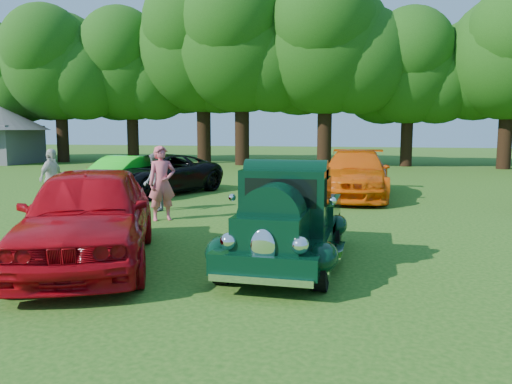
% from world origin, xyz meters
% --- Properties ---
extents(ground, '(120.00, 120.00, 0.00)m').
position_xyz_m(ground, '(0.00, 0.00, 0.00)').
color(ground, '#1F5012').
rests_on(ground, ground).
extents(hero_pickup, '(2.00, 4.29, 1.68)m').
position_xyz_m(hero_pickup, '(1.66, 0.09, 0.73)').
color(hero_pickup, black).
rests_on(hero_pickup, ground).
extents(red_convertible, '(3.90, 5.45, 1.72)m').
position_xyz_m(red_convertible, '(-1.71, -0.76, 0.86)').
color(red_convertible, '#AC070F').
rests_on(red_convertible, ground).
extents(back_car_lime, '(2.02, 4.35, 1.38)m').
position_xyz_m(back_car_lime, '(-5.82, 7.90, 0.69)').
color(back_car_lime, '#1CC41A').
rests_on(back_car_lime, ground).
extents(back_car_black, '(4.10, 5.71, 1.44)m').
position_xyz_m(back_car_black, '(-4.57, 8.22, 0.72)').
color(back_car_black, black).
rests_on(back_car_black, ground).
extents(back_car_orange, '(2.29, 5.59, 1.62)m').
position_xyz_m(back_car_orange, '(2.45, 9.07, 0.81)').
color(back_car_orange, '#ED5B08').
rests_on(back_car_orange, ground).
extents(spectator_pink, '(0.84, 0.79, 1.93)m').
position_xyz_m(spectator_pink, '(-2.21, 3.40, 0.96)').
color(spectator_pink, '#CE5562').
rests_on(spectator_pink, ground).
extents(spectator_grey, '(1.00, 1.04, 1.69)m').
position_xyz_m(spectator_grey, '(-3.03, 4.78, 0.84)').
color(spectator_grey, slate).
rests_on(spectator_grey, ground).
extents(spectator_white, '(0.47, 1.06, 1.78)m').
position_xyz_m(spectator_white, '(-6.14, 4.36, 0.89)').
color(spectator_white, beige).
rests_on(spectator_white, ground).
extents(gazebo, '(6.40, 6.40, 3.90)m').
position_xyz_m(gazebo, '(-22.00, 21.00, 2.40)').
color(gazebo, '#504F54').
rests_on(gazebo, ground).
extents(tree_line, '(62.20, 10.46, 12.22)m').
position_xyz_m(tree_line, '(1.31, 23.84, 7.08)').
color(tree_line, black).
rests_on(tree_line, ground).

